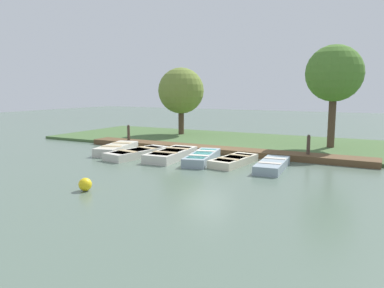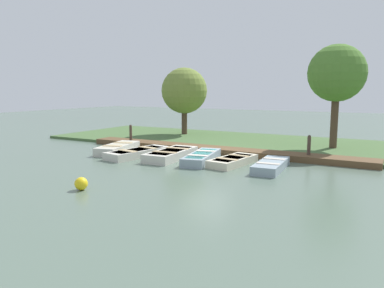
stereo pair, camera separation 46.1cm
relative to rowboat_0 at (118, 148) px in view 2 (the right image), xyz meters
name	(u,v)px [view 2 (the right image)]	position (x,y,z in m)	size (l,w,h in m)	color
ground_plane	(206,156)	(-1.13, 4.43, -0.21)	(80.00, 80.00, 0.00)	#566B5B
shore_bank	(244,142)	(-6.13, 4.43, -0.14)	(8.00, 24.00, 0.15)	#476638
dock_walkway	(216,150)	(-2.32, 4.43, -0.07)	(1.21, 15.06, 0.28)	brown
rowboat_0	(118,148)	(0.00, 0.00, 0.00)	(3.22, 1.73, 0.43)	beige
rowboat_1	(138,153)	(0.48, 1.63, -0.03)	(3.46, 1.66, 0.37)	beige
rowboat_2	(171,154)	(0.18, 3.32, -0.01)	(3.31, 1.43, 0.42)	beige
rowboat_3	(202,157)	(0.11, 4.89, -0.02)	(3.34, 1.58, 0.40)	#8C9EA8
rowboat_4	(233,161)	(0.06, 6.36, -0.05)	(2.77, 1.36, 0.34)	beige
rowboat_5	(271,165)	(0.24, 8.08, -0.03)	(2.88, 1.18, 0.37)	#8C9EA8
mooring_post_near	(131,135)	(-2.36, -1.04, 0.38)	(0.16, 0.16, 1.17)	#47382D
mooring_post_far	(309,148)	(-2.36, 8.98, 0.38)	(0.16, 0.16, 1.17)	#47382D
buoy	(81,184)	(6.16, 3.74, -0.01)	(0.42, 0.42, 0.42)	yellow
park_tree_far_left	(184,91)	(-7.32, -0.37, 2.85)	(3.07, 3.07, 4.62)	#4C3828
park_tree_left	(337,74)	(-5.88, 9.46, 3.74)	(2.90, 2.90, 5.45)	#4C3828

